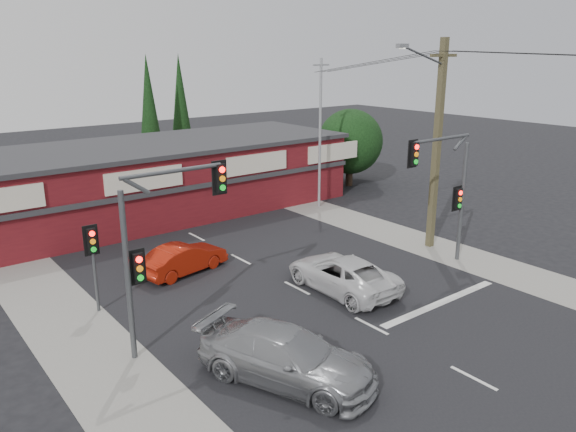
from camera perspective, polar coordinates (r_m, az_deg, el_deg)
ground at (r=21.27m, az=6.14°, el=-9.91°), size 120.00×120.00×0.00m
road_strip at (r=24.75m, az=-1.95°, el=-5.89°), size 14.00×70.00×0.01m
verge_left at (r=21.36m, az=-21.04°, el=-10.85°), size 3.00×70.00×0.02m
verge_right at (r=30.22m, az=11.18°, el=-1.99°), size 3.00×70.00×0.02m
stop_line at (r=22.80m, az=15.23°, el=-8.50°), size 6.50×0.35×0.01m
white_suv at (r=23.00m, az=5.52°, el=-5.84°), size 2.48×5.19×1.43m
silver_suv at (r=16.97m, az=-0.14°, el=-14.05°), size 4.24×5.94×1.60m
red_sedan at (r=25.08m, az=-10.54°, el=-4.26°), size 4.20×2.14×1.32m
lane_dashes at (r=21.87m, az=4.43°, el=-9.05°), size 0.12×39.46×0.01m
shop_building at (r=33.75m, az=-15.50°, el=3.41°), size 27.30×8.40×4.22m
tree_cluster at (r=40.90m, az=6.09°, el=7.21°), size 5.90×5.10×5.50m
conifer_near at (r=41.36m, az=-13.92°, el=10.54°), size 1.80×1.80×9.25m
conifer_far at (r=44.68m, az=-10.86°, el=11.14°), size 1.80×1.80×9.25m
traffic_mast_left at (r=17.91m, az=-13.09°, el=-1.82°), size 3.77×0.27×5.97m
traffic_mast_right at (r=25.56m, az=16.00°, el=3.47°), size 3.96×0.27×5.97m
pedestal_signal at (r=21.68m, az=-19.24°, el=-3.36°), size 0.55×0.27×3.38m
utility_pole at (r=27.64m, az=14.78°, el=7.57°), size 4.38×0.59×10.00m
steel_pole at (r=34.31m, az=3.28°, el=8.55°), size 1.20×0.16×9.00m
power_lines at (r=24.54m, az=26.00°, el=14.00°), size 2.01×29.00×1.22m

